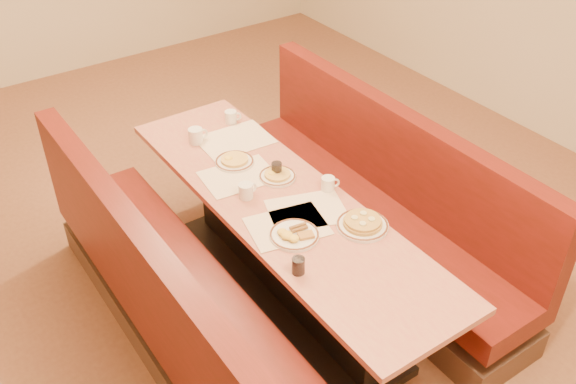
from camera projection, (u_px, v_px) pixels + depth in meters
ground at (283, 296)px, 4.07m from camera, size 8.00×8.00×0.00m
diner_table at (282, 251)px, 3.85m from camera, size 0.70×2.50×0.75m
booth_left at (172, 303)px, 3.52m from camera, size 0.55×2.50×1.05m
booth_right at (375, 211)px, 4.19m from camera, size 0.55×2.50×1.05m
placemat_near_left at (287, 226)px, 3.44m from camera, size 0.47×0.39×0.00m
placemat_near_right at (307, 211)px, 3.55m from camera, size 0.50×0.43×0.00m
placemat_far_left at (239, 176)px, 3.82m from camera, size 0.46×0.36×0.00m
placemat_far_right at (235, 140)px, 4.16m from camera, size 0.47×0.36×0.00m
pancake_plate at (363, 224)px, 3.42m from camera, size 0.28×0.28×0.06m
eggs_plate at (294, 235)px, 3.36m from camera, size 0.26×0.26×0.05m
extra_plate_mid at (277, 176)px, 3.81m from camera, size 0.22×0.22×0.04m
extra_plate_far at (234, 161)px, 3.93m from camera, size 0.24×0.24×0.05m
coffee_mug_a at (328, 184)px, 3.69m from camera, size 0.11×0.08×0.08m
coffee_mug_b at (246, 190)px, 3.63m from camera, size 0.12×0.08×0.09m
coffee_mug_c at (231, 117)px, 4.32m from camera, size 0.11×0.08×0.09m
coffee_mug_d at (196, 135)px, 4.11m from camera, size 0.13×0.09×0.10m
soda_tumbler_near at (298, 266)px, 3.12m from camera, size 0.07×0.07×0.09m
soda_tumbler_mid at (277, 169)px, 3.81m from camera, size 0.06×0.06×0.09m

